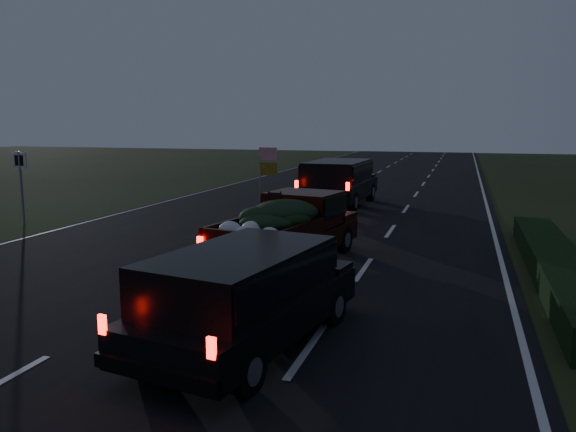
% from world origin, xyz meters
% --- Properties ---
extents(ground, '(120.00, 120.00, 0.00)m').
position_xyz_m(ground, '(0.00, 0.00, 0.00)').
color(ground, black).
rests_on(ground, ground).
extents(road_asphalt, '(14.00, 120.00, 0.02)m').
position_xyz_m(road_asphalt, '(0.00, 0.00, 0.01)').
color(road_asphalt, black).
rests_on(road_asphalt, ground).
extents(hedge_row, '(1.00, 10.00, 0.60)m').
position_xyz_m(hedge_row, '(7.80, 3.00, 0.30)').
color(hedge_row, black).
rests_on(hedge_row, ground).
extents(route_sign, '(0.55, 0.08, 2.50)m').
position_xyz_m(route_sign, '(-8.50, 5.00, 1.66)').
color(route_sign, gray).
rests_on(route_sign, ground).
extents(pickup_truck, '(2.65, 5.07, 2.53)m').
position_xyz_m(pickup_truck, '(1.68, 2.74, 0.95)').
color(pickup_truck, '#330D06').
rests_on(pickup_truck, ground).
extents(lead_suv, '(2.43, 5.43, 1.54)m').
position_xyz_m(lead_suv, '(0.76, 12.65, 1.16)').
color(lead_suv, black).
rests_on(lead_suv, ground).
extents(rear_suv, '(2.55, 4.66, 1.27)m').
position_xyz_m(rear_suv, '(2.65, -2.67, 0.96)').
color(rear_suv, black).
rests_on(rear_suv, ground).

